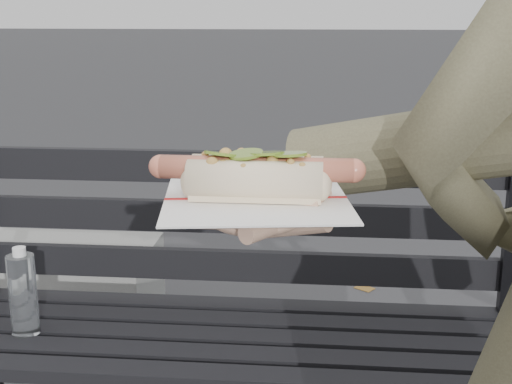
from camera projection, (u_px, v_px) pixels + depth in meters
The scene contains 2 objects.
park_bench at pixel (228, 304), 1.72m from camera, with size 1.50×0.44×0.88m.
held_hotdog at pixel (447, 151), 0.78m from camera, with size 0.64×0.32×0.20m.
Camera 1 is at (0.14, -0.77, 1.22)m, focal length 50.00 mm.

